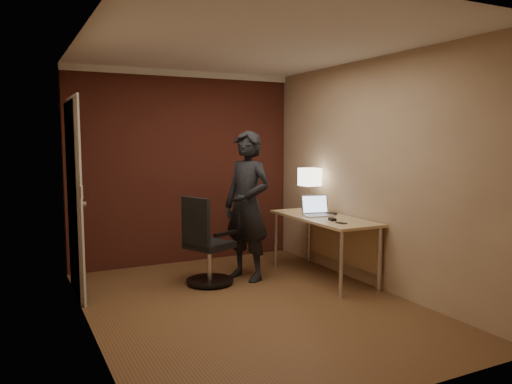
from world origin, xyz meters
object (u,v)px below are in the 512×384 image
laptop (316,210)px  person (247,206)px  mouse (332,219)px  office_chair (206,247)px  wallet (331,214)px  desk (329,227)px  desk_lamp (310,178)px  phone (341,223)px

laptop → person: bearing=163.8°
person → mouse: bearing=24.3°
laptop → office_chair: (-1.33, 0.21, -0.36)m
wallet → office_chair: (-1.50, 0.26, -0.31)m
person → desk: bearing=43.0°
desk_lamp → laptop: 0.51m
phone → office_chair: office_chair is taller
wallet → office_chair: 1.55m
phone → person: (-0.71, 0.84, 0.13)m
phone → person: bearing=114.0°
laptop → phone: 0.62m
person → phone: bearing=16.4°
person → laptop: bearing=50.1°
office_chair → person: person is taller
laptop → phone: bearing=-98.1°
laptop → wallet: bearing=-18.4°
office_chair → person: size_ratio=0.57×
desk_lamp → laptop: bearing=-109.8°
desk_lamp → laptop: desk_lamp is taller
desk_lamp → mouse: bearing=-104.3°
wallet → person: person is taller
office_chair → desk_lamp: bearing=5.5°
desk_lamp → person: (-0.92, -0.11, -0.29)m
person → desk_lamp: bearing=73.3°
desk → desk_lamp: bearing=84.5°
desk → laptop: bearing=118.0°
office_chair → phone: bearing=-33.5°
mouse → desk_lamp: bearing=88.1°
desk → wallet: wallet is taller
mouse → office_chair: (-1.25, 0.63, -0.31)m
office_chair → person: bearing=2.7°
phone → office_chair: size_ratio=0.12×
desk_lamp → phone: 1.06m
desk_lamp → mouse: desk_lamp is taller
desk → laptop: (-0.08, 0.15, 0.19)m
mouse → phone: size_ratio=0.87×
mouse → person: 0.99m
desk → person: size_ratio=0.87×
desk_lamp → wallet: size_ratio=4.86×
desk → phone: 0.51m
laptop → mouse: (-0.07, -0.42, -0.05)m
mouse → office_chair: office_chair is taller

